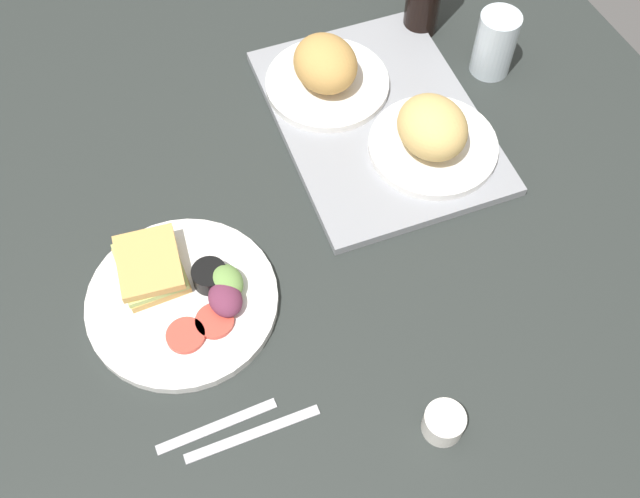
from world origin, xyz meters
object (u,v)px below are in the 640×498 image
fork (217,426)px  espresso_cup (444,423)px  serving_tray (378,120)px  bread_plate_far (433,134)px  plate_with_salad (182,292)px  drinking_glass (495,44)px  bread_plate_near (326,71)px  knife (253,434)px

fork → espresso_cup: bearing=-23.6°
serving_tray → bread_plate_far: bread_plate_far is taller
espresso_cup → fork: bearing=-114.8°
plate_with_salad → drinking_glass: drinking_glass is taller
bread_plate_far → drinking_glass: 23.74cm
plate_with_salad → espresso_cup: (33.42, 25.17, 0.28)cm
serving_tray → plate_with_salad: (18.54, -41.73, 0.92)cm
fork → bread_plate_near: bearing=52.8°
bread_plate_far → drinking_glass: drinking_glass is taller
serving_tray → drinking_glass: (-3.27, 24.20, 5.17)cm
bread_plate_far → fork: bearing=-59.0°
serving_tray → bread_plate_near: bread_plate_near is taller
espresso_cup → drinking_glass: bearing=143.6°
bread_plate_near → plate_with_salad: 46.50cm
serving_tray → knife: size_ratio=2.37×
serving_tray → bread_plate_far: (9.97, 4.49, 4.75)cm
fork → serving_tray: bearing=42.8°
espresso_cup → fork: espresso_cup is taller
bread_plate_far → knife: bearing=-54.2°
bread_plate_near → knife: bearing=-33.8°
serving_tray → bread_plate_far: size_ratio=2.11×
serving_tray → knife: 58.25cm
serving_tray → drinking_glass: bearing=97.7°
bread_plate_near → fork: bread_plate_near is taller
serving_tray → bread_plate_near: 12.21cm
plate_with_salad → drinking_glass: (-21.80, 65.93, 4.25)cm
drinking_glass → knife: drinking_glass is taller
bread_plate_far → knife: size_ratio=1.12×
espresso_cup → fork: 30.44cm
drinking_glass → espresso_cup: drinking_glass is taller
knife → fork: bearing=146.1°
bread_plate_far → serving_tray: bearing=-155.8°
espresso_cup → knife: bearing=-112.5°
bread_plate_far → espresso_cup: size_ratio=3.82×
plate_with_salad → espresso_cup: size_ratio=5.05×
serving_tray → plate_with_salad: size_ratio=1.59×
bread_plate_near → bread_plate_far: bearing=25.9°
fork → knife: bearing=-35.7°
plate_with_salad → knife: plate_with_salad is taller
serving_tray → bread_plate_near: (-10.04, -5.23, 4.56)cm
serving_tray → espresso_cup: 54.54cm
espresso_cup → knife: espresso_cup is taller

